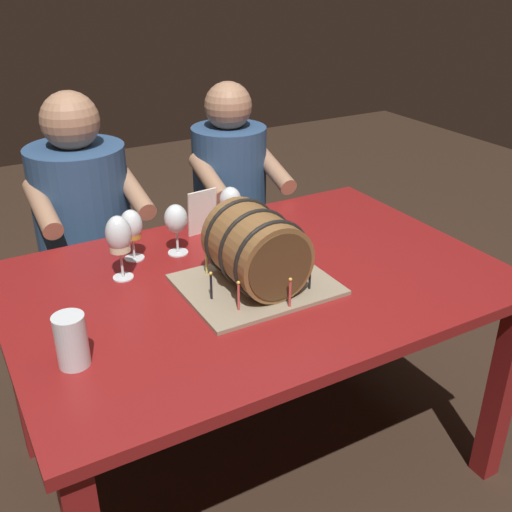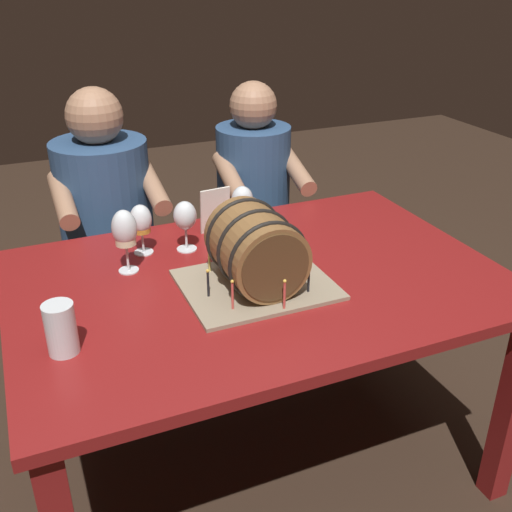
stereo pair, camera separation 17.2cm
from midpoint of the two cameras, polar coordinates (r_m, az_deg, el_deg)
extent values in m
plane|color=#332319|center=(2.28, -2.29, -18.84)|extent=(8.00, 8.00, 0.00)
cube|color=maroon|center=(1.83, -2.70, -2.50)|extent=(1.47, 1.00, 0.03)
cube|color=maroon|center=(2.13, 20.17, -11.91)|extent=(0.07, 0.07, 0.72)
cube|color=maroon|center=(2.26, -23.55, -10.03)|extent=(0.07, 0.07, 0.72)
cube|color=maroon|center=(2.65, 6.19, -2.07)|extent=(0.07, 0.07, 0.72)
cube|color=gray|center=(1.77, -2.79, -2.79)|extent=(0.43, 0.36, 0.01)
cylinder|color=brown|center=(1.71, -2.88, 0.66)|extent=(0.23, 0.27, 0.23)
cylinder|color=#4F371E|center=(1.61, -0.69, -1.18)|extent=(0.20, 0.00, 0.20)
cylinder|color=#4F371E|center=(1.82, -4.81, 2.28)|extent=(0.20, 0.00, 0.20)
torus|color=black|center=(1.64, -1.45, -0.55)|extent=(0.24, 0.01, 0.24)
torus|color=black|center=(1.71, -2.88, 0.66)|extent=(0.24, 0.01, 0.24)
torus|color=black|center=(1.79, -4.20, 1.77)|extent=(0.24, 0.01, 0.24)
cylinder|color=silver|center=(1.81, 1.55, -0.41)|extent=(0.01, 0.01, 0.08)
sphere|color=#F9C64C|center=(1.79, 1.56, 0.83)|extent=(0.01, 0.01, 0.01)
cylinder|color=silver|center=(1.88, -1.17, 0.54)|extent=(0.01, 0.01, 0.07)
sphere|color=#F9C64C|center=(1.86, -1.18, 1.66)|extent=(0.01, 0.01, 0.01)
cylinder|color=black|center=(1.89, -4.60, 0.51)|extent=(0.01, 0.01, 0.07)
sphere|color=#F9C64C|center=(1.87, -4.65, 1.61)|extent=(0.01, 0.01, 0.01)
cylinder|color=#EAD666|center=(1.81, -7.45, -0.78)|extent=(0.01, 0.01, 0.07)
sphere|color=#F9C64C|center=(1.79, -7.53, 0.36)|extent=(0.01, 0.01, 0.01)
cylinder|color=black|center=(1.68, -7.23, -3.03)|extent=(0.01, 0.01, 0.07)
sphere|color=#F9C64C|center=(1.66, -7.32, -1.72)|extent=(0.01, 0.01, 0.01)
cylinder|color=#D64C47|center=(1.62, -4.73, -4.03)|extent=(0.01, 0.01, 0.08)
sphere|color=#F9C64C|center=(1.60, -4.79, -2.63)|extent=(0.01, 0.01, 0.01)
cylinder|color=#D64C47|center=(1.63, 0.23, -3.72)|extent=(0.01, 0.01, 0.08)
sphere|color=#F9C64C|center=(1.60, 0.23, -2.32)|extent=(0.01, 0.01, 0.01)
cylinder|color=black|center=(1.72, 2.29, -2.09)|extent=(0.01, 0.01, 0.08)
sphere|color=#F9C64C|center=(1.70, 2.32, -0.80)|extent=(0.01, 0.01, 0.01)
cylinder|color=white|center=(1.88, -15.10, -2.03)|extent=(0.06, 0.06, 0.00)
cylinder|color=white|center=(1.86, -15.26, -0.84)|extent=(0.01, 0.01, 0.08)
ellipsoid|color=white|center=(1.82, -15.63, 1.94)|extent=(0.08, 0.08, 0.12)
cylinder|color=beige|center=(1.83, -15.49, 0.89)|extent=(0.06, 0.06, 0.03)
cylinder|color=white|center=(1.99, -9.89, 0.27)|extent=(0.07, 0.07, 0.00)
cylinder|color=white|center=(1.98, -9.98, 1.24)|extent=(0.01, 0.01, 0.07)
ellipsoid|color=white|center=(1.94, -10.17, 3.45)|extent=(0.08, 0.08, 0.10)
cylinder|color=white|center=(1.99, -13.93, -0.25)|extent=(0.06, 0.06, 0.00)
cylinder|color=white|center=(1.97, -14.04, 0.67)|extent=(0.01, 0.01, 0.07)
ellipsoid|color=white|center=(1.94, -14.31, 2.86)|extent=(0.07, 0.07, 0.10)
cylinder|color=#C6842D|center=(1.95, -14.23, 2.23)|extent=(0.06, 0.06, 0.04)
cylinder|color=white|center=(2.09, -4.74, 1.92)|extent=(0.06, 0.06, 0.00)
cylinder|color=white|center=(2.07, -4.78, 3.04)|extent=(0.01, 0.01, 0.09)
ellipsoid|color=white|center=(2.04, -4.88, 5.30)|extent=(0.07, 0.07, 0.09)
cylinder|color=maroon|center=(2.05, -4.85, 4.63)|extent=(0.06, 0.06, 0.03)
cylinder|color=white|center=(1.51, -20.36, -7.67)|extent=(0.08, 0.08, 0.13)
cylinder|color=#C6842D|center=(1.52, -20.23, -8.35)|extent=(0.07, 0.07, 0.09)
cylinder|color=white|center=(1.49, -20.53, -6.73)|extent=(0.07, 0.07, 0.01)
cube|color=silver|center=(2.09, -7.49, 4.11)|extent=(0.11, 0.03, 0.16)
cube|color=#1B2D46|center=(2.66, -16.57, -6.38)|extent=(0.34, 0.32, 0.45)
cylinder|color=#2D4C75|center=(2.44, -18.08, 3.57)|extent=(0.37, 0.37, 0.55)
sphere|color=#A87A5B|center=(2.32, -19.39, 12.02)|extent=(0.21, 0.21, 0.21)
cylinder|color=#A87A5B|center=(2.31, -13.74, 5.98)|extent=(0.07, 0.31, 0.14)
cylinder|color=#A87A5B|center=(2.25, -21.77, 4.26)|extent=(0.07, 0.31, 0.14)
cube|color=#1B2D46|center=(2.83, -4.05, -3.15)|extent=(0.34, 0.32, 0.45)
cylinder|color=#2D4C75|center=(2.62, -4.40, 6.33)|extent=(0.34, 0.34, 0.54)
sphere|color=#A87A5B|center=(2.52, -4.69, 14.03)|extent=(0.20, 0.20, 0.20)
cylinder|color=#A87A5B|center=(2.51, -0.34, 8.27)|extent=(0.10, 0.31, 0.14)
cylinder|color=#A87A5B|center=(2.42, -6.54, 7.34)|extent=(0.10, 0.31, 0.14)
camera|label=1|loc=(0.09, -92.86, -1.44)|focal=42.06mm
camera|label=2|loc=(0.09, 87.14, 1.44)|focal=42.06mm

